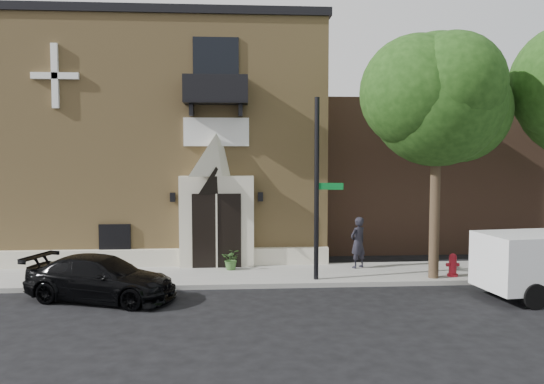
# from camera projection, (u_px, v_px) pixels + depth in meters

# --- Properties ---
(ground) EXTENTS (120.00, 120.00, 0.00)m
(ground) POSITION_uv_depth(u_px,v_px,m) (247.00, 289.00, 16.17)
(ground) COLOR black
(ground) RESTS_ON ground
(sidewalk) EXTENTS (42.00, 3.00, 0.15)m
(sidewalk) POSITION_uv_depth(u_px,v_px,m) (276.00, 275.00, 17.73)
(sidewalk) COLOR gray
(sidewalk) RESTS_ON ground
(church) EXTENTS (12.20, 11.01, 9.30)m
(church) POSITION_uv_depth(u_px,v_px,m) (176.00, 143.00, 23.56)
(church) COLOR #A5844E
(church) RESTS_ON ground
(neighbour_building) EXTENTS (18.00, 8.00, 6.40)m
(neighbour_building) POSITION_uv_depth(u_px,v_px,m) (489.00, 173.00, 25.74)
(neighbour_building) COLOR brown
(neighbour_building) RESTS_ON ground
(street_tree_left) EXTENTS (4.97, 4.38, 7.77)m
(street_tree_left) POSITION_uv_depth(u_px,v_px,m) (439.00, 98.00, 16.53)
(street_tree_left) COLOR #38281C
(street_tree_left) RESTS_ON sidewalk
(black_sedan) EXTENTS (4.64, 3.01, 1.25)m
(black_sedan) POSITION_uv_depth(u_px,v_px,m) (101.00, 278.00, 14.90)
(black_sedan) COLOR black
(black_sedan) RESTS_ON ground
(street_sign) EXTENTS (0.90, 1.01, 5.73)m
(street_sign) POSITION_uv_depth(u_px,v_px,m) (317.00, 189.00, 16.63)
(street_sign) COLOR black
(street_sign) RESTS_ON sidewalk
(fire_hydrant) EXTENTS (0.43, 0.34, 0.75)m
(fire_hydrant) POSITION_uv_depth(u_px,v_px,m) (453.00, 265.00, 17.21)
(fire_hydrant) COLOR #AC1725
(fire_hydrant) RESTS_ON sidewalk
(dumpster) EXTENTS (2.10, 1.52, 1.24)m
(dumpster) POSITION_uv_depth(u_px,v_px,m) (520.00, 254.00, 17.70)
(dumpster) COLOR #0E3414
(dumpster) RESTS_ON sidewalk
(planter) EXTENTS (0.72, 0.64, 0.73)m
(planter) POSITION_uv_depth(u_px,v_px,m) (232.00, 259.00, 18.20)
(planter) COLOR #3C682F
(planter) RESTS_ON sidewalk
(pedestrian_near) EXTENTS (0.78, 0.72, 1.78)m
(pedestrian_near) POSITION_uv_depth(u_px,v_px,m) (358.00, 242.00, 18.45)
(pedestrian_near) COLOR black
(pedestrian_near) RESTS_ON sidewalk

